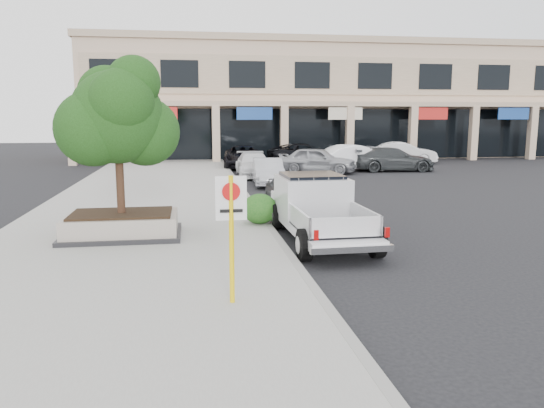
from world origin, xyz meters
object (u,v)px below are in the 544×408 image
Objects in this scene: curb_car_a at (295,192)px; curb_car_d at (243,157)px; no_parking_sign at (231,222)px; lot_car_d at (304,153)px; pickup_truck at (321,210)px; lot_car_f at (403,153)px; curb_car_c at (254,165)px; lot_car_a at (317,160)px; curb_car_b at (268,172)px; planter_tree at (123,118)px; lot_car_b at (356,158)px; planter at (122,225)px; lot_car_e at (369,154)px; lot_car_c at (393,159)px.

curb_car_d is (-0.28, 16.54, 0.03)m from curb_car_a.
lot_car_d is at bearing 75.26° from no_parking_sign.
pickup_truck is 25.48m from lot_car_f.
curb_car_c is 0.99× the size of lot_car_f.
curb_car_a is 0.89× the size of lot_car_a.
lot_car_d is (0.58, 6.42, -0.06)m from lot_car_a.
curb_car_b is (0.31, 12.14, -0.23)m from pickup_truck.
curb_car_c is 0.88× the size of lot_car_d.
curb_car_a is (0.21, 4.67, -0.19)m from pickup_truck.
planter_tree is 21.08m from curb_car_d.
lot_car_b is (6.77, 2.13, 0.14)m from curb_car_c.
planter is at bearing -131.03° from planter_tree.
curb_car_d is 1.13× the size of lot_car_a.
curb_car_c is at bearing 144.67° from lot_car_d.
lot_car_a is at bearing 139.69° from lot_car_f.
pickup_truck reaches higher than planter.
lot_car_a reaches higher than lot_car_f.
lot_car_a is 9.40m from lot_car_f.
lot_car_e is (14.99, 22.85, 0.20)m from planter.
pickup_truck reaches higher than lot_car_b.
planter_tree reaches higher than lot_car_b.
pickup_truck is at bearing 164.96° from lot_car_d.
planter_tree reaches higher than lot_car_f.
planter is at bearing 170.24° from pickup_truck.
pickup_truck is (5.32, -0.97, -2.52)m from planter_tree.
planter_tree is 0.86× the size of lot_car_a.
lot_car_e is (14.86, 22.70, -2.74)m from planter_tree.
lot_car_b reaches higher than curb_car_c.
planter_tree reaches higher than curb_car_c.
curb_car_c is (-0.25, 3.96, 0.01)m from curb_car_b.
curb_car_d reaches higher than curb_car_b.
planter is at bearing -108.76° from curb_car_c.
planter_tree reaches higher than lot_car_a.
curb_car_a reaches higher than planter.
pickup_truck is 12.14m from curb_car_b.
lot_car_f reaches higher than lot_car_d.
lot_car_e is at bearing -0.09° from lot_car_c.
planter_tree is 0.98× the size of curb_car_b.
lot_car_e is at bearing 56.73° from planter.
lot_car_e is (9.62, 2.46, -0.06)m from curb_car_d.
planter is 0.63× the size of lot_car_c.
no_parking_sign is 0.49× the size of lot_car_f.
lot_car_f reaches higher than lot_car_e.
lot_car_e is 2.47m from lot_car_f.
lot_car_a is (9.52, 16.39, 0.32)m from planter.
lot_car_a is 1.18× the size of lot_car_e.
planter_tree is 12.80m from curb_car_b.
curb_car_a is at bearing -86.93° from curb_car_b.
curb_car_b is 10.34m from lot_car_c.
no_parking_sign is 21.22m from curb_car_c.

